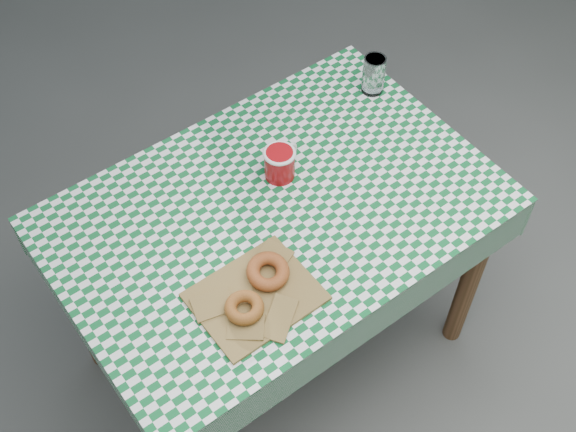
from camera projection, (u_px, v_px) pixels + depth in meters
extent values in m
plane|color=#4C4D48|center=(200.00, 335.00, 2.58)|extent=(60.00, 60.00, 0.00)
cube|color=brown|center=(277.00, 286.00, 2.26)|extent=(1.14, 0.77, 0.75)
cube|color=#0E5B29|center=(276.00, 209.00, 1.96)|extent=(1.16, 0.79, 0.01)
cube|color=olive|center=(255.00, 296.00, 1.79)|extent=(0.29, 0.23, 0.02)
torus|color=brown|center=(244.00, 308.00, 1.74)|extent=(0.13, 0.13, 0.03)
torus|color=#9D4A20|center=(268.00, 271.00, 1.80)|extent=(0.13, 0.13, 0.03)
cylinder|color=silver|center=(374.00, 74.00, 2.19)|extent=(0.07, 0.07, 0.12)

